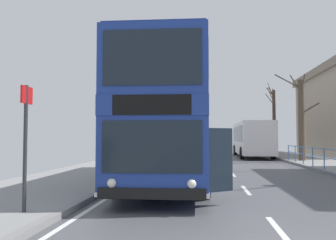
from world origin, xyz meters
The scene contains 5 objects.
double_decker_bus_main centered at (-2.54, 8.95, 2.26)m, with size 3.33×10.96×4.30m.
background_bus_far_lane centered at (2.83, 26.89, 1.60)m, with size 2.70×10.38×2.91m.
bus_stop_sign_near centered at (-4.97, 2.95, 1.74)m, with size 0.08×0.44×2.59m.
bare_tree_far_00 centered at (6.43, 35.64, 3.78)m, with size 0.95×3.30×7.73m.
bare_tree_far_02 centered at (5.25, 20.44, 2.96)m, with size 2.79×1.62×5.84m.
Camera 1 is at (-1.35, -4.01, 1.65)m, focal length 37.87 mm.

